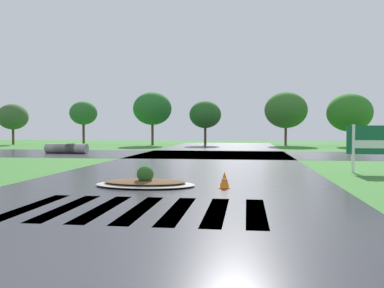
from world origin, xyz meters
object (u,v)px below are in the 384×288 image
median_island (145,182)px  drainage_pipe_stack (66,148)px  traffic_cone (224,180)px  estate_billboard (377,142)px

median_island → drainage_pipe_stack: drainage_pipe_stack is taller
median_island → traffic_cone: bearing=-1.4°
estate_billboard → drainage_pipe_stack: bearing=-28.6°
estate_billboard → traffic_cone: size_ratio=4.72×
median_island → drainage_pipe_stack: 19.87m
traffic_cone → estate_billboard: bearing=40.2°
median_island → traffic_cone: size_ratio=6.26×
traffic_cone → drainage_pipe_stack: bearing=127.6°
median_island → drainage_pipe_stack: size_ratio=0.95×
estate_billboard → traffic_cone: 8.21m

